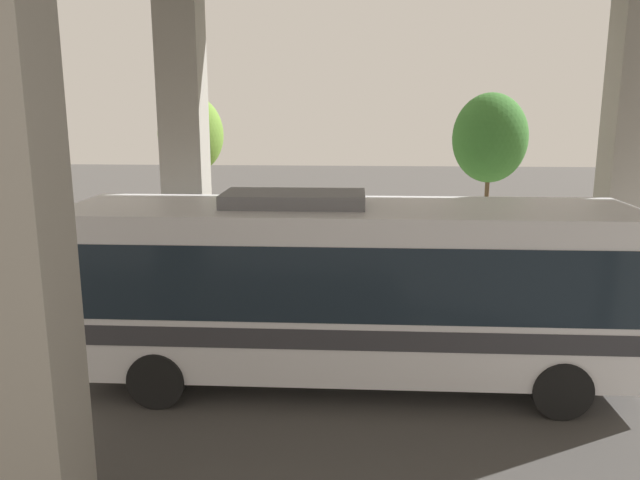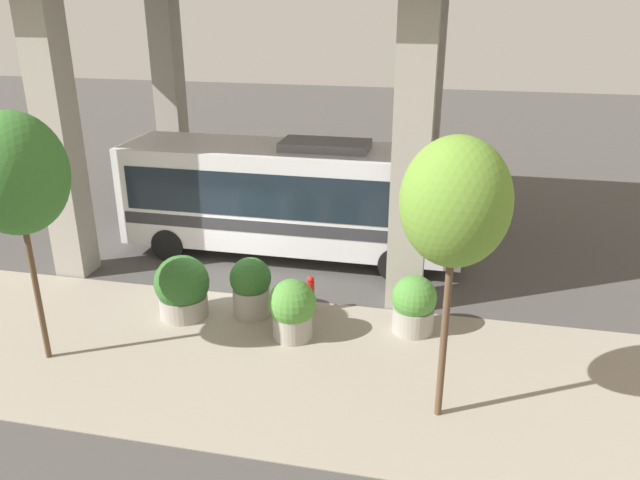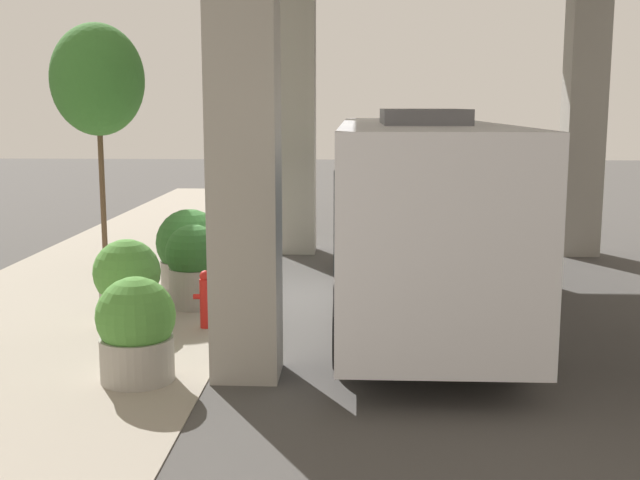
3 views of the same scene
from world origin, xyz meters
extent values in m
plane|color=#474442|center=(0.00, 0.00, 0.00)|extent=(80.00, 80.00, 0.00)
cube|color=gray|center=(-3.00, 0.00, 0.01)|extent=(6.00, 40.00, 0.02)
cube|color=#9E998E|center=(0.50, -4.74, 3.90)|extent=(0.90, 0.90, 7.79)
cube|color=#9E998E|center=(0.50, 4.74, 3.90)|extent=(0.90, 0.90, 7.79)
cube|color=#9E998E|center=(7.50, -4.74, 3.90)|extent=(0.90, 0.90, 7.79)
cube|color=#9E998E|center=(7.50, 4.74, 3.90)|extent=(0.90, 0.90, 7.79)
cube|color=silver|center=(3.04, -1.07, 1.91)|extent=(2.62, 10.16, 2.92)
cube|color=#19232D|center=(3.04, -1.07, 2.26)|extent=(2.66, 9.35, 1.29)
cube|color=#333338|center=(3.04, -1.07, 1.33)|extent=(2.66, 9.65, 0.35)
cube|color=slate|center=(3.04, -2.09, 3.49)|extent=(1.31, 2.54, 0.24)
cylinder|color=black|center=(1.81, 2.48, 0.50)|extent=(0.28, 1.00, 1.00)
cylinder|color=black|center=(4.27, 2.48, 0.50)|extent=(0.28, 1.00, 1.00)
cylinder|color=black|center=(1.81, -4.38, 0.50)|extent=(0.28, 1.00, 1.00)
cylinder|color=black|center=(4.27, -4.38, 0.50)|extent=(0.28, 1.00, 1.00)
cylinder|color=red|center=(-0.50, -2.46, 0.42)|extent=(0.19, 0.19, 0.84)
sphere|color=red|center=(-0.50, -2.46, 0.90)|extent=(0.18, 0.18, 0.18)
cylinder|color=red|center=(-0.65, -2.46, 0.55)|extent=(0.12, 0.09, 0.09)
cylinder|color=red|center=(-0.36, -2.46, 0.55)|extent=(0.12, 0.09, 0.09)
cylinder|color=#9E998E|center=(-0.98, -1.05, 0.37)|extent=(0.92, 0.92, 0.74)
sphere|color=#2D6028|center=(-0.98, -1.05, 1.02)|extent=(1.03, 1.03, 1.03)
sphere|color=#BF334C|center=(-0.86, -1.14, 0.87)|extent=(0.32, 0.32, 0.32)
cylinder|color=#9E998E|center=(-0.94, -5.07, 0.31)|extent=(0.98, 0.98, 0.61)
sphere|color=#4C8C38|center=(-0.94, -5.07, 0.90)|extent=(1.06, 1.06, 1.06)
sphere|color=#993F8C|center=(-0.82, -5.17, 0.75)|extent=(0.34, 0.34, 0.34)
cylinder|color=#9E998E|center=(-1.84, -2.34, 0.30)|extent=(0.93, 0.93, 0.61)
sphere|color=#4C8C38|center=(-1.84, -2.34, 0.92)|extent=(1.12, 1.12, 1.12)
sphere|color=#BF334C|center=(-1.73, -2.43, 0.74)|extent=(0.33, 0.33, 0.33)
cylinder|color=#9E998E|center=(-1.39, 0.59, 0.28)|extent=(1.20, 1.20, 0.56)
sphere|color=#2D6028|center=(-1.39, 0.59, 0.93)|extent=(1.36, 1.36, 1.36)
sphere|color=#BF334C|center=(-1.24, 0.47, 0.72)|extent=(0.42, 0.42, 0.42)
cylinder|color=brown|center=(-3.84, 2.77, 1.81)|extent=(0.12, 0.12, 3.61)
ellipsoid|color=#38722D|center=(-3.84, 2.77, 4.24)|extent=(2.09, 2.09, 2.50)
cylinder|color=brown|center=(-4.04, -5.80, 1.87)|extent=(0.13, 0.13, 3.75)
ellipsoid|color=olive|center=(-4.04, -5.80, 4.31)|extent=(1.89, 1.89, 2.27)
camera|label=1|loc=(14.10, -0.99, 5.14)|focal=35.00mm
camera|label=2|loc=(-14.23, -5.69, 7.59)|focal=35.00mm
camera|label=3|loc=(1.98, -15.27, 3.67)|focal=45.00mm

